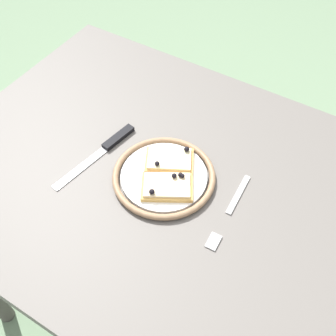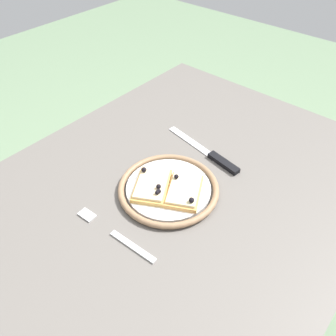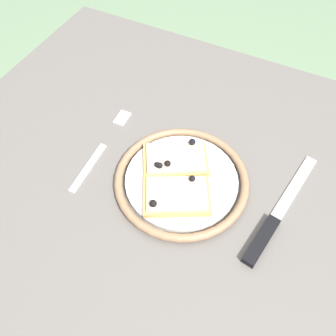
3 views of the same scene
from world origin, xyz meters
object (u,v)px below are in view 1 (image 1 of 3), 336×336
pizza_slice_near (167,186)px  pizza_slice_far (170,160)px  knife (108,146)px  fork (229,211)px  plate (164,176)px  dining_table (155,197)px

pizza_slice_near → pizza_slice_far: bearing=-62.7°
pizza_slice_near → knife: pizza_slice_near is taller
pizza_slice_far → fork: size_ratio=0.63×
plate → pizza_slice_far: bearing=-77.1°
fork → knife: bearing=-2.6°
pizza_slice_far → pizza_slice_near: bearing=117.3°
dining_table → pizza_slice_near: bearing=149.7°
plate → knife: size_ratio=0.94×
pizza_slice_far → fork: 0.18m
plate → pizza_slice_near: bearing=132.4°
dining_table → fork: 0.22m
plate → fork: 0.16m
knife → fork: knife is taller
dining_table → fork: fork is taller
plate → pizza_slice_far: size_ratio=1.78×
knife → pizza_slice_far: bearing=-170.3°
dining_table → knife: size_ratio=4.06×
pizza_slice_far → fork: pizza_slice_far is taller
dining_table → knife: knife is taller
dining_table → plate: (-0.03, 0.01, 0.11)m
dining_table → knife: 0.17m
dining_table → pizza_slice_far: bearing=-124.2°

